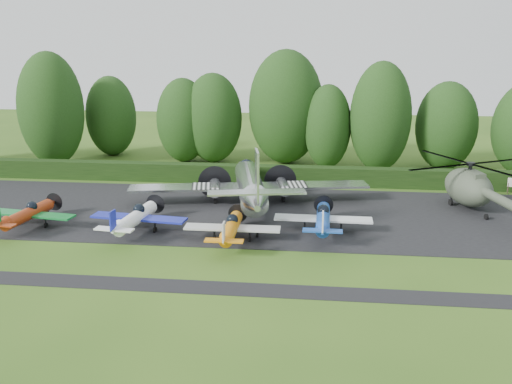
# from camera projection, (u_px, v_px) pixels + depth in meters

# --- Properties ---
(ground) EXTENTS (160.00, 160.00, 0.00)m
(ground) POSITION_uv_depth(u_px,v_px,m) (194.00, 252.00, 42.37)
(ground) COLOR #2D5116
(ground) RESTS_ON ground
(apron) EXTENTS (70.00, 18.00, 0.01)m
(apron) POSITION_uv_depth(u_px,v_px,m) (217.00, 212.00, 51.95)
(apron) COLOR black
(apron) RESTS_ON ground
(taxiway_verge) EXTENTS (70.00, 2.00, 0.00)m
(taxiway_verge) POSITION_uv_depth(u_px,v_px,m) (174.00, 286.00, 36.62)
(taxiway_verge) COLOR black
(taxiway_verge) RESTS_ON ground
(hedgerow) EXTENTS (90.00, 1.60, 2.00)m
(hedgerow) POSITION_uv_depth(u_px,v_px,m) (235.00, 183.00, 62.50)
(hedgerow) COLOR black
(hedgerow) RESTS_ON ground
(transport_plane) EXTENTS (22.77, 17.46, 7.30)m
(transport_plane) POSITION_uv_depth(u_px,v_px,m) (250.00, 186.00, 53.02)
(transport_plane) COLOR silver
(transport_plane) RESTS_ON ground
(light_plane_red) EXTENTS (7.58, 7.97, 2.91)m
(light_plane_red) POSITION_uv_depth(u_px,v_px,m) (28.00, 214.00, 47.49)
(light_plane_red) COLOR #952D0D
(light_plane_red) RESTS_ON ground
(light_plane_white) EXTENTS (8.03, 8.44, 3.09)m
(light_plane_white) POSITION_uv_depth(u_px,v_px,m) (136.00, 217.00, 46.35)
(light_plane_white) COLOR white
(light_plane_white) RESTS_ON ground
(light_plane_orange) EXTENTS (7.52, 7.91, 2.89)m
(light_plane_orange) POSITION_uv_depth(u_px,v_px,m) (231.00, 228.00, 44.09)
(light_plane_orange) COLOR orange
(light_plane_orange) RESTS_ON ground
(light_plane_blue) EXTENTS (7.98, 8.39, 3.07)m
(light_plane_blue) POSITION_uv_depth(u_px,v_px,m) (323.00, 218.00, 46.11)
(light_plane_blue) COLOR #1C4AAA
(light_plane_blue) RESTS_ON ground
(helicopter) EXTENTS (13.53, 15.85, 4.36)m
(helicopter) POSITION_uv_depth(u_px,v_px,m) (469.00, 184.00, 52.55)
(helicopter) COLOR #3E4737
(helicopter) RESTS_ON ground
(tree_0) EXTENTS (7.12, 7.12, 12.87)m
(tree_0) POSITION_uv_depth(u_px,v_px,m) (381.00, 117.00, 66.31)
(tree_0) COLOR black
(tree_0) RESTS_ON ground
(tree_1) EXTENTS (7.30, 7.30, 11.22)m
(tree_1) POSITION_uv_depth(u_px,v_px,m) (213.00, 118.00, 71.48)
(tree_1) COLOR black
(tree_1) RESTS_ON ground
(tree_2) EXTENTS (7.89, 7.89, 13.88)m
(tree_2) POSITION_uv_depth(u_px,v_px,m) (51.00, 109.00, 69.50)
(tree_2) COLOR black
(tree_2) RESTS_ON ground
(tree_3) EXTENTS (5.60, 5.60, 10.12)m
(tree_3) POSITION_uv_depth(u_px,v_px,m) (328.00, 127.00, 68.14)
(tree_3) COLOR black
(tree_3) RESTS_ON ground
(tree_4) EXTENTS (6.60, 6.60, 10.56)m
(tree_4) POSITION_uv_depth(u_px,v_px,m) (111.00, 116.00, 75.70)
(tree_4) COLOR black
(tree_4) RESTS_ON ground
(tree_6) EXTENTS (9.24, 9.24, 14.08)m
(tree_6) POSITION_uv_depth(u_px,v_px,m) (286.00, 107.00, 70.51)
(tree_6) COLOR black
(tree_6) RESTS_ON ground
(tree_7) EXTENTS (6.70, 6.70, 10.58)m
(tree_7) POSITION_uv_depth(u_px,v_px,m) (183.00, 120.00, 71.79)
(tree_7) COLOR black
(tree_7) RESTS_ON ground
(tree_9) EXTENTS (7.18, 7.18, 10.52)m
(tree_9) POSITION_uv_depth(u_px,v_px,m) (446.00, 126.00, 67.31)
(tree_9) COLOR black
(tree_9) RESTS_ON ground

